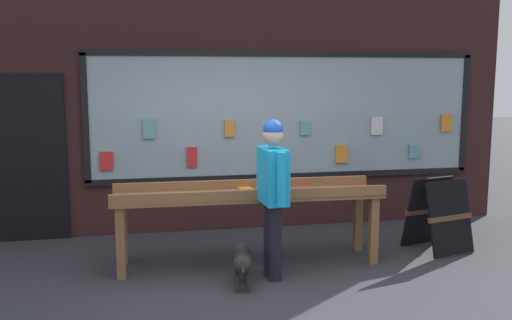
{
  "coord_description": "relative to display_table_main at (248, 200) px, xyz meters",
  "views": [
    {
      "loc": [
        -1.1,
        -5.15,
        2.08
      ],
      "look_at": [
        0.05,
        0.65,
        1.19
      ],
      "focal_mm": 40.0,
      "sensor_mm": 36.0,
      "label": 1
    }
  ],
  "objects": [
    {
      "name": "small_dog",
      "position": [
        -0.18,
        -0.67,
        -0.46
      ],
      "size": [
        0.25,
        0.62,
        0.39
      ],
      "rotation": [
        0.0,
        0.0,
        1.44
      ],
      "color": "black",
      "rests_on": "ground_plane"
    },
    {
      "name": "shopfront_facade",
      "position": [
        0.02,
        1.54,
        1.02
      ],
      "size": [
        7.77,
        0.29,
        3.53
      ],
      "color": "#331919",
      "rests_on": "ground_plane"
    },
    {
      "name": "ground_plane",
      "position": [
        0.0,
        -0.85,
        -0.72
      ],
      "size": [
        40.0,
        40.0,
        0.0
      ],
      "primitive_type": "plane",
      "color": "#2D2D33"
    },
    {
      "name": "sandwich_board_sign",
      "position": [
        2.31,
        0.04,
        -0.29
      ],
      "size": [
        0.73,
        0.74,
        0.86
      ],
      "rotation": [
        0.0,
        0.0,
        0.26
      ],
      "color": "black",
      "rests_on": "ground_plane"
    },
    {
      "name": "display_table_main",
      "position": [
        0.0,
        0.0,
        0.0
      ],
      "size": [
        2.94,
        0.71,
        0.89
      ],
      "color": "brown",
      "rests_on": "ground_plane"
    },
    {
      "name": "person_browsing",
      "position": [
        0.17,
        -0.5,
        0.23
      ],
      "size": [
        0.25,
        0.65,
        1.64
      ],
      "rotation": [
        0.0,
        0.0,
        1.65
      ],
      "color": "black",
      "rests_on": "ground_plane"
    }
  ]
}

